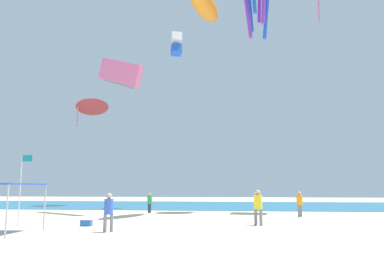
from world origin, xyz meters
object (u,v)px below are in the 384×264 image
Objects in this scene: kite_delta_red at (92,105)px; kite_box_white at (176,44)px; banner_flag at (22,183)px; kite_inflatable_orange at (204,5)px; person_leftmost at (258,204)px; person_central at (150,201)px; cooler_box at (86,223)px; kite_parafoil_pink at (119,73)px; person_rightmost at (109,209)px; canopy_tent at (2,186)px; person_near_tent at (300,202)px.

kite_box_white is at bearing -41.44° from kite_delta_red.
kite_inflatable_orange is (9.02, 9.63, 14.42)m from banner_flag.
banner_flag is 0.77× the size of kite_delta_red.
kite_delta_red is at bearing 170.67° from person_leftmost.
cooler_box is at bearing -43.98° from person_central.
person_leftmost is 0.51× the size of banner_flag.
person_rightmost is at bearing -33.40° from kite_parafoil_pink.
canopy_tent reaches higher than person_leftmost.
banner_flag is 0.63× the size of kite_inflatable_orange.
person_rightmost is 5.84m from banner_flag.
person_central is 12.43m from person_rightmost.
kite_box_white is at bearing 77.72° from canopy_tent.
kite_box_white is at bearing 136.76° from person_central.
kite_parafoil_pink reaches higher than person_leftmost.
person_leftmost is at bearing -74.12° from kite_delta_red.
person_central reaches higher than cooler_box.
person_central is 0.42× the size of banner_flag.
person_leftmost is at bearing 0.90° from kite_parafoil_pink.
kite_box_white is at bearing 83.76° from cooler_box.
person_leftmost is 0.32× the size of kite_inflatable_orange.
kite_parafoil_pink is (-2.81, 0.17, 10.64)m from person_central.
canopy_tent is at bearing 60.01° from kite_box_white.
canopy_tent reaches higher than person_rightmost.
kite_box_white reaches higher than person_central.
canopy_tent is 2.01× the size of person_central.
person_rightmost is 0.30× the size of kite_inflatable_orange.
canopy_tent is 1.78× the size of person_rightmost.
canopy_tent is 5.52× the size of cooler_box.
kite_delta_red reaches higher than person_central.
kite_box_white is (4.65, 21.34, 14.91)m from canopy_tent.
kite_inflatable_orange reaches higher than kite_parafoil_pink.
cooler_box is (3.39, 0.66, -2.07)m from banner_flag.
cooler_box is 24.65m from kite_box_white.
cooler_box is at bearing 66.05° from kite_box_white.
person_near_tent is 14.29m from cooler_box.
kite_box_white is (1.96, 17.90, 16.83)m from cooler_box.
kite_parafoil_pink reaches higher than person_rightmost.
kite_delta_red is (-10.14, 2.86, -5.69)m from kite_box_white.
banner_flag is 4.03m from cooler_box.
person_rightmost is 16.80m from kite_parafoil_pink.
kite_box_white is (5.34, 18.56, 14.76)m from banner_flag.
kite_box_white is (-0.08, 20.38, 15.96)m from person_rightmost.
kite_parafoil_pink is (-3.63, -7.81, -5.45)m from kite_box_white.
person_near_tent is at bearing -90.59° from kite_inflatable_orange.
kite_parafoil_pink reaches higher than canopy_tent.
person_rightmost is (0.89, -12.40, 0.12)m from person_central.
cooler_box is 0.11× the size of kite_parafoil_pink.
person_rightmost is 27.38m from kite_delta_red.
person_leftmost is (-3.19, -5.98, 0.10)m from person_near_tent.
person_rightmost is at bearing 171.88° from person_near_tent.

